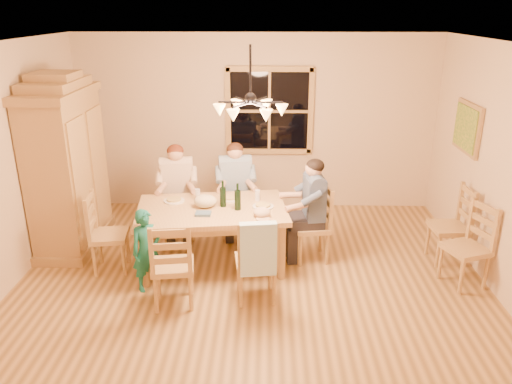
{
  "coord_description": "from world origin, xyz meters",
  "views": [
    {
      "loc": [
        0.18,
        -5.08,
        3.05
      ],
      "look_at": [
        0.05,
        0.1,
        1.11
      ],
      "focal_mm": 35.0,
      "sensor_mm": 36.0,
      "label": 1
    }
  ],
  "objects_px": {
    "chair_far_left": "(179,217)",
    "chair_end_right": "(311,237)",
    "adult_woman": "(177,180)",
    "adult_slate_man": "(313,198)",
    "dining_table": "(212,215)",
    "wine_bottle_a": "(223,194)",
    "chandelier": "(251,107)",
    "adult_plaid_man": "(235,178)",
    "wine_bottle_b": "(238,197)",
    "chair_spare_front": "(464,261)",
    "chair_spare_back": "(447,239)",
    "armoire": "(68,170)",
    "chair_far_right": "(236,214)",
    "chair_near_left": "(174,278)",
    "child": "(147,250)",
    "chair_end_left": "(111,247)",
    "chair_near_right": "(256,274)"
  },
  "relations": [
    {
      "from": "chair_far_left",
      "to": "chair_end_right",
      "type": "distance_m",
      "value": 1.89
    },
    {
      "from": "adult_woman",
      "to": "adult_slate_man",
      "type": "height_order",
      "value": "same"
    },
    {
      "from": "dining_table",
      "to": "wine_bottle_a",
      "type": "bearing_deg",
      "value": 21.66
    },
    {
      "from": "chandelier",
      "to": "adult_plaid_man",
      "type": "bearing_deg",
      "value": 100.71
    },
    {
      "from": "dining_table",
      "to": "adult_slate_man",
      "type": "xyz_separation_m",
      "value": [
        1.23,
        0.17,
        0.18
      ]
    },
    {
      "from": "wine_bottle_b",
      "to": "chair_spare_front",
      "type": "relative_size",
      "value": 0.33
    },
    {
      "from": "adult_slate_man",
      "to": "wine_bottle_b",
      "type": "height_order",
      "value": "adult_slate_man"
    },
    {
      "from": "chair_far_left",
      "to": "adult_slate_man",
      "type": "height_order",
      "value": "adult_slate_man"
    },
    {
      "from": "adult_woman",
      "to": "adult_plaid_man",
      "type": "distance_m",
      "value": 0.79
    },
    {
      "from": "wine_bottle_b",
      "to": "chair_spare_front",
      "type": "xyz_separation_m",
      "value": [
        2.62,
        -0.37,
        -0.62
      ]
    },
    {
      "from": "dining_table",
      "to": "chair_spare_front",
      "type": "distance_m",
      "value": 2.99
    },
    {
      "from": "chandelier",
      "to": "chair_spare_back",
      "type": "xyz_separation_m",
      "value": [
        2.45,
        0.65,
        -1.77
      ]
    },
    {
      "from": "armoire",
      "to": "chair_far_right",
      "type": "height_order",
      "value": "armoire"
    },
    {
      "from": "chair_far_right",
      "to": "wine_bottle_b",
      "type": "xyz_separation_m",
      "value": [
        0.09,
        -0.93,
        0.62
      ]
    },
    {
      "from": "dining_table",
      "to": "wine_bottle_b",
      "type": "bearing_deg",
      "value": -8.44
    },
    {
      "from": "chair_far_left",
      "to": "chair_spare_back",
      "type": "height_order",
      "value": "same"
    },
    {
      "from": "chair_far_right",
      "to": "chair_near_left",
      "type": "relative_size",
      "value": 1.0
    },
    {
      "from": "chair_far_right",
      "to": "adult_slate_man",
      "type": "xyz_separation_m",
      "value": [
        1.0,
        -0.72,
        0.54
      ]
    },
    {
      "from": "armoire",
      "to": "chair_far_left",
      "type": "distance_m",
      "value": 1.59
    },
    {
      "from": "dining_table",
      "to": "child",
      "type": "xyz_separation_m",
      "value": [
        -0.67,
        -0.6,
        -0.17
      ]
    },
    {
      "from": "chair_far_left",
      "to": "wine_bottle_b",
      "type": "relative_size",
      "value": 3.0
    },
    {
      "from": "child",
      "to": "chair_spare_back",
      "type": "distance_m",
      "value": 3.7
    },
    {
      "from": "chair_spare_front",
      "to": "chair_spare_back",
      "type": "distance_m",
      "value": 0.58
    },
    {
      "from": "adult_slate_man",
      "to": "chair_spare_back",
      "type": "relative_size",
      "value": 0.88
    },
    {
      "from": "chandelier",
      "to": "chair_spare_front",
      "type": "bearing_deg",
      "value": 1.74
    },
    {
      "from": "chandelier",
      "to": "chair_near_left",
      "type": "xyz_separation_m",
      "value": [
        -0.82,
        -0.41,
        -1.77
      ]
    },
    {
      "from": "chair_end_right",
      "to": "wine_bottle_b",
      "type": "xyz_separation_m",
      "value": [
        -0.91,
        -0.21,
        0.62
      ]
    },
    {
      "from": "child",
      "to": "chair_far_left",
      "type": "bearing_deg",
      "value": 50.86
    },
    {
      "from": "armoire",
      "to": "chair_far_left",
      "type": "xyz_separation_m",
      "value": [
        1.37,
        0.24,
        -0.75
      ]
    },
    {
      "from": "armoire",
      "to": "chair_near_left",
      "type": "relative_size",
      "value": 2.32
    },
    {
      "from": "adult_woman",
      "to": "child",
      "type": "relative_size",
      "value": 0.9
    },
    {
      "from": "chair_end_right",
      "to": "adult_woman",
      "type": "xyz_separation_m",
      "value": [
        -1.79,
        0.61,
        0.54
      ]
    },
    {
      "from": "chandelier",
      "to": "chair_spare_back",
      "type": "relative_size",
      "value": 0.78
    },
    {
      "from": "wine_bottle_a",
      "to": "chair_spare_front",
      "type": "bearing_deg",
      "value": -9.48
    },
    {
      "from": "chandelier",
      "to": "chair_end_right",
      "type": "height_order",
      "value": "chandelier"
    },
    {
      "from": "chair_far_left",
      "to": "adult_slate_man",
      "type": "distance_m",
      "value": 1.96
    },
    {
      "from": "adult_plaid_man",
      "to": "wine_bottle_b",
      "type": "relative_size",
      "value": 2.65
    },
    {
      "from": "adult_woman",
      "to": "adult_slate_man",
      "type": "xyz_separation_m",
      "value": [
        1.79,
        -0.61,
        0.0
      ]
    },
    {
      "from": "armoire",
      "to": "adult_plaid_man",
      "type": "xyz_separation_m",
      "value": [
        2.16,
        0.34,
        -0.22
      ]
    },
    {
      "from": "chair_end_left",
      "to": "chair_end_right",
      "type": "xyz_separation_m",
      "value": [
        2.46,
        0.33,
        0.0
      ]
    },
    {
      "from": "wine_bottle_a",
      "to": "wine_bottle_b",
      "type": "relative_size",
      "value": 1.0
    },
    {
      "from": "chair_end_right",
      "to": "chair_near_left",
      "type": "bearing_deg",
      "value": 116.57
    },
    {
      "from": "chair_near_left",
      "to": "chair_spare_front",
      "type": "relative_size",
      "value": 1.0
    },
    {
      "from": "chair_near_left",
      "to": "wine_bottle_b",
      "type": "bearing_deg",
      "value": 44.96
    },
    {
      "from": "dining_table",
      "to": "wine_bottle_a",
      "type": "xyz_separation_m",
      "value": [
        0.13,
        0.05,
        0.27
      ]
    },
    {
      "from": "armoire",
      "to": "child",
      "type": "distance_m",
      "value": 1.79
    },
    {
      "from": "chair_end_right",
      "to": "chair_spare_back",
      "type": "distance_m",
      "value": 1.71
    },
    {
      "from": "chandelier",
      "to": "wine_bottle_a",
      "type": "distance_m",
      "value": 1.32
    },
    {
      "from": "armoire",
      "to": "chair_near_right",
      "type": "bearing_deg",
      "value": -27.9
    },
    {
      "from": "chair_far_right",
      "to": "adult_plaid_man",
      "type": "relative_size",
      "value": 1.13
    }
  ]
}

